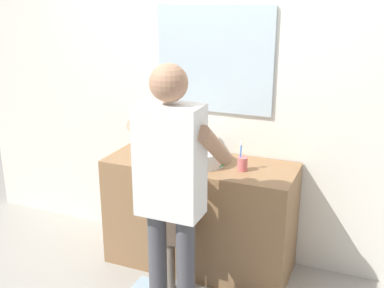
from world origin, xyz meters
The scene contains 9 objects.
ground_plane centered at (0.00, 0.00, 0.00)m, with size 14.00×14.00×0.00m, color #9E998E.
back_wall centered at (0.00, 0.62, 1.35)m, with size 4.40×0.10×2.70m.
vanity_cabinet centered at (0.00, 0.30, 0.42)m, with size 1.39×0.54×0.84m, color olive.
sink_basin centered at (0.00, 0.28, 0.90)m, with size 0.38×0.38×0.11m.
faucet centered at (0.00, 0.51, 0.92)m, with size 0.18×0.14×0.18m.
toothbrush_cup centered at (0.33, 0.26, 0.89)m, with size 0.07×0.07×0.21m.
soap_bottle centered at (-0.31, 0.29, 0.91)m, with size 0.06×0.06×0.17m.
child_toddler centered at (0.00, -0.10, 0.52)m, with size 0.27×0.27×0.87m.
adult_parent centered at (0.09, -0.37, 0.99)m, with size 0.51×0.54×1.65m.
Camera 1 is at (1.16, -2.62, 2.00)m, focal length 43.21 mm.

